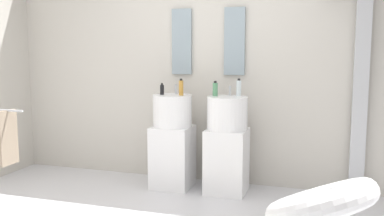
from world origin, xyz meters
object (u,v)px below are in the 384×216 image
(towel_rack, at_px, (5,140))
(soap_bottle_green, at_px, (215,89))
(soap_bottle_amber, at_px, (181,88))
(lounge_chair, at_px, (320,210))
(pedestal_sink_right, at_px, (227,145))
(shower_column, at_px, (359,88))
(soap_bottle_clear, at_px, (239,88))
(soap_bottle_black, at_px, (162,90))
(pedestal_sink_left, at_px, (173,141))

(towel_rack, xyz_separation_m, soap_bottle_green, (1.70, 1.03, 0.42))
(soap_bottle_amber, bearing_deg, towel_rack, -143.63)
(lounge_chair, xyz_separation_m, soap_bottle_green, (-1.06, 1.22, 0.70))
(pedestal_sink_right, bearing_deg, lounge_chair, -52.29)
(lounge_chair, xyz_separation_m, soap_bottle_amber, (-1.41, 1.18, 0.71))
(pedestal_sink_right, height_order, shower_column, shower_column)
(soap_bottle_amber, bearing_deg, pedestal_sink_right, 2.29)
(lounge_chair, distance_m, soap_bottle_clear, 1.70)
(pedestal_sink_right, height_order, soap_bottle_black, soap_bottle_black)
(pedestal_sink_left, distance_m, lounge_chair, 1.94)
(lounge_chair, xyz_separation_m, soap_bottle_clear, (-0.83, 1.29, 0.71))
(lounge_chair, relative_size, soap_bottle_black, 8.88)
(lounge_chair, bearing_deg, pedestal_sink_right, 127.71)
(pedestal_sink_left, height_order, soap_bottle_green, soap_bottle_green)
(pedestal_sink_left, xyz_separation_m, soap_bottle_green, (0.45, 0.02, 0.56))
(shower_column, xyz_separation_m, soap_bottle_amber, (-1.71, -0.28, -0.02))
(shower_column, distance_m, soap_bottle_amber, 1.74)
(shower_column, bearing_deg, pedestal_sink_right, -168.18)
(soap_bottle_clear, bearing_deg, soap_bottle_amber, -169.08)
(pedestal_sink_left, bearing_deg, towel_rack, -140.89)
(shower_column, distance_m, towel_rack, 3.35)
(pedestal_sink_right, bearing_deg, shower_column, 11.82)
(shower_column, bearing_deg, soap_bottle_clear, -171.69)
(pedestal_sink_right, distance_m, soap_bottle_green, 0.57)
(soap_bottle_clear, bearing_deg, towel_rack, -150.15)
(lounge_chair, bearing_deg, soap_bottle_clear, 122.81)
(pedestal_sink_right, xyz_separation_m, shower_column, (1.23, 0.26, 0.59))
(pedestal_sink_right, height_order, lounge_chair, pedestal_sink_right)
(pedestal_sink_right, bearing_deg, soap_bottle_black, -179.23)
(pedestal_sink_left, distance_m, towel_rack, 1.61)
(towel_rack, bearing_deg, soap_bottle_green, 31.28)
(soap_bottle_black, bearing_deg, soap_bottle_green, 2.94)
(soap_bottle_amber, bearing_deg, shower_column, 9.19)
(pedestal_sink_right, distance_m, soap_bottle_black, 0.88)
(towel_rack, relative_size, soap_bottle_clear, 5.36)
(pedestal_sink_left, relative_size, pedestal_sink_right, 1.00)
(pedestal_sink_left, relative_size, lounge_chair, 1.01)
(soap_bottle_green, distance_m, soap_bottle_clear, 0.24)
(soap_bottle_amber, distance_m, soap_bottle_clear, 0.59)
(pedestal_sink_left, distance_m, soap_bottle_green, 0.72)
(soap_bottle_green, bearing_deg, soap_bottle_clear, 17.73)
(shower_column, relative_size, towel_rack, 2.16)
(shower_column, bearing_deg, lounge_chair, -101.76)
(soap_bottle_green, height_order, soap_bottle_clear, soap_bottle_clear)
(pedestal_sink_left, bearing_deg, soap_bottle_clear, 7.71)
(soap_bottle_black, bearing_deg, pedestal_sink_right, 0.77)
(lounge_chair, bearing_deg, towel_rack, 176.08)
(pedestal_sink_left, distance_m, soap_bottle_black, 0.55)
(pedestal_sink_left, relative_size, towel_rack, 1.14)
(soap_bottle_black, height_order, soap_bottle_clear, soap_bottle_clear)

